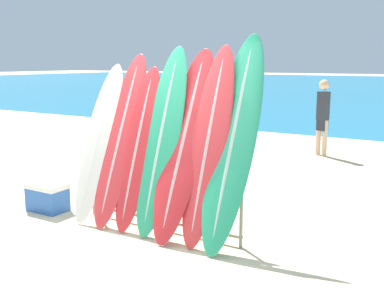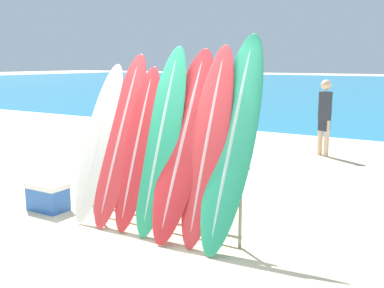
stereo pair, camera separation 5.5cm
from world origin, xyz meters
The scene contains 13 objects.
ground_plane centered at (0.00, 0.00, 0.00)m, with size 160.00×160.00×0.00m, color beige.
surfboard_rack centered at (0.15, 0.78, 0.52)m, with size 2.30×0.04×0.96m.
surfboard_slot_0 centered at (-0.85, 0.79, 1.05)m, with size 0.51×0.94×2.10m.
surfboard_slot_1 centered at (-0.50, 0.82, 1.12)m, with size 0.53×1.02×2.24m.
surfboard_slot_2 centered at (-0.18, 0.77, 1.03)m, with size 0.48×0.85×2.07m.
surfboard_slot_3 centered at (0.16, 0.82, 1.16)m, with size 0.52×0.93×2.33m.
surfboard_slot_4 centered at (0.48, 0.84, 1.15)m, with size 0.58×1.14×2.30m.
surfboard_slot_5 centered at (0.82, 0.83, 1.17)m, with size 0.49×0.94×2.33m.
surfboard_slot_6 centered at (1.12, 0.88, 1.23)m, with size 0.56×1.15×2.46m.
person_near_water centered at (-1.12, 4.90, 0.84)m, with size 0.23×0.26×1.54m.
person_mid_beach centered at (0.69, 6.47, 0.94)m, with size 0.29×0.24×1.72m.
person_far_right centered at (-0.76, 3.40, 0.93)m, with size 0.29×0.25×1.71m.
cooler_box centered at (-1.66, 0.55, 0.21)m, with size 0.58×0.36×0.41m.
Camera 1 is at (3.29, -3.72, 2.11)m, focal length 42.00 mm.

